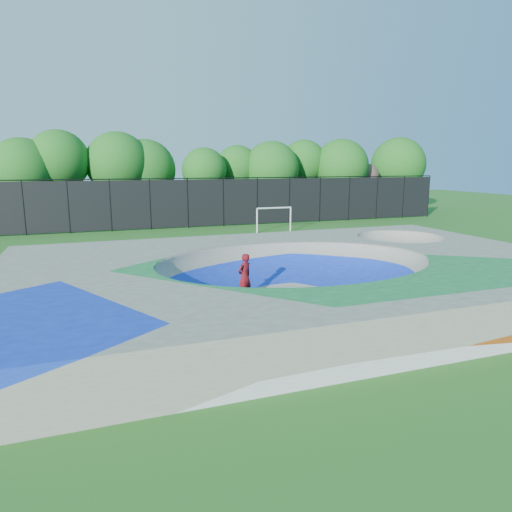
# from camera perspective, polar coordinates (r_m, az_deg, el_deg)

# --- Properties ---
(ground) EXTENTS (120.00, 120.00, 0.00)m
(ground) POSITION_cam_1_polar(r_m,az_deg,el_deg) (18.13, 5.04, -5.05)
(ground) COLOR #205918
(ground) RESTS_ON ground
(skate_deck) EXTENTS (22.00, 14.00, 1.50)m
(skate_deck) POSITION_cam_1_polar(r_m,az_deg,el_deg) (17.94, 5.08, -2.75)
(skate_deck) COLOR gray
(skate_deck) RESTS_ON ground
(skater) EXTENTS (0.77, 0.68, 1.78)m
(skater) POSITION_cam_1_polar(r_m,az_deg,el_deg) (17.52, -1.43, -2.58)
(skater) COLOR #B60E13
(skater) RESTS_ON ground
(skateboard) EXTENTS (0.78, 0.59, 0.05)m
(skateboard) POSITION_cam_1_polar(r_m,az_deg,el_deg) (17.75, -1.42, -5.29)
(skateboard) COLOR black
(skateboard) RESTS_ON ground
(soccer_goal) EXTENTS (2.88, 0.12, 1.90)m
(soccer_goal) POSITION_cam_1_polar(r_m,az_deg,el_deg) (35.00, 2.27, 5.16)
(soccer_goal) COLOR silver
(soccer_goal) RESTS_ON ground
(fence) EXTENTS (48.09, 0.09, 4.04)m
(fence) POSITION_cam_1_polar(r_m,az_deg,el_deg) (37.61, -8.53, 6.68)
(fence) COLOR black
(fence) RESTS_ON ground
(treeline) EXTENTS (53.95, 7.40, 8.01)m
(treeline) POSITION_cam_1_polar(r_m,az_deg,el_deg) (42.51, -10.67, 10.91)
(treeline) COLOR #442D22
(treeline) RESTS_ON ground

